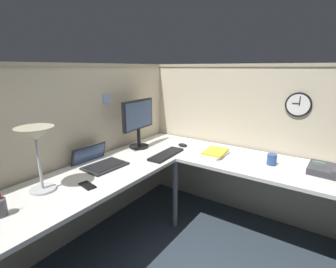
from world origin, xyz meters
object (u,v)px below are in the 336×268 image
object	(u,v)px
computer_mouse	(183,145)
wall_clock	(298,105)
book_stack	(214,153)
cell_phone	(87,185)
monitor	(138,120)
office_phone	(324,170)
keyboard	(166,154)
coffee_mug	(272,159)
desk_lamp_dome	(36,139)
laptop	(98,162)

from	to	relation	value
computer_mouse	wall_clock	world-z (taller)	wall_clock
book_stack	cell_phone	bearing A→B (deg)	156.78
monitor	cell_phone	bearing A→B (deg)	-162.63
office_phone	keyboard	bearing A→B (deg)	104.94
monitor	book_stack	distance (m)	0.83
book_stack	coffee_mug	world-z (taller)	coffee_mug
book_stack	wall_clock	xyz separation A→B (m)	(0.39, -0.62, 0.47)
monitor	coffee_mug	world-z (taller)	monitor
wall_clock	desk_lamp_dome	bearing A→B (deg)	142.91
computer_mouse	book_stack	xyz separation A→B (m)	(-0.06, -0.39, 0.00)
desk_lamp_dome	monitor	bearing A→B (deg)	4.00
monitor	keyboard	size ratio (longest dim) A/B	1.16
laptop	keyboard	xyz separation A→B (m)	(0.52, -0.36, -0.01)
computer_mouse	wall_clock	size ratio (longest dim) A/B	0.47
computer_mouse	wall_clock	distance (m)	1.16
computer_mouse	desk_lamp_dome	bearing A→B (deg)	168.19
monitor	office_phone	xyz separation A→B (m)	(0.29, -1.64, -0.26)
keyboard	wall_clock	bearing A→B (deg)	-58.44
book_stack	coffee_mug	xyz separation A→B (m)	(0.05, -0.51, 0.03)
computer_mouse	cell_phone	bearing A→B (deg)	175.66
keyboard	desk_lamp_dome	bearing A→B (deg)	161.76
keyboard	cell_phone	size ratio (longest dim) A/B	2.99
office_phone	desk_lamp_dome	bearing A→B (deg)	131.46
monitor	coffee_mug	xyz separation A→B (m)	(0.28, -1.26, -0.25)
keyboard	computer_mouse	xyz separation A→B (m)	(0.33, 0.01, 0.01)
monitor	computer_mouse	distance (m)	0.54
wall_clock	laptop	bearing A→B (deg)	131.11
wall_clock	keyboard	bearing A→B (deg)	123.73
cell_phone	wall_clock	distance (m)	1.92
cell_phone	coffee_mug	distance (m)	1.52
book_stack	computer_mouse	bearing A→B (deg)	81.71
computer_mouse	book_stack	bearing A→B (deg)	-98.29
laptop	keyboard	world-z (taller)	laptop
coffee_mug	cell_phone	bearing A→B (deg)	139.61
cell_phone	laptop	bearing A→B (deg)	49.86
keyboard	book_stack	xyz separation A→B (m)	(0.27, -0.37, 0.01)
cell_phone	wall_clock	xyz separation A→B (m)	(1.50, -1.09, 0.48)
desk_lamp_dome	wall_clock	bearing A→B (deg)	-37.09
computer_mouse	coffee_mug	size ratio (longest dim) A/B	1.08
monitor	book_stack	bearing A→B (deg)	-73.20
desk_lamp_dome	cell_phone	xyz separation A→B (m)	(0.21, -0.20, -0.36)
monitor	laptop	size ratio (longest dim) A/B	1.25
monitor	cell_phone	distance (m)	0.97
laptop	cell_phone	bearing A→B (deg)	-140.89
desk_lamp_dome	coffee_mug	bearing A→B (deg)	-40.86
laptop	computer_mouse	xyz separation A→B (m)	(0.85, -0.35, -0.01)
office_phone	wall_clock	xyz separation A→B (m)	(0.32, 0.28, 0.45)
coffee_mug	laptop	bearing A→B (deg)	124.01
book_stack	office_phone	bearing A→B (deg)	-85.82
monitor	wall_clock	world-z (taller)	wall_clock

